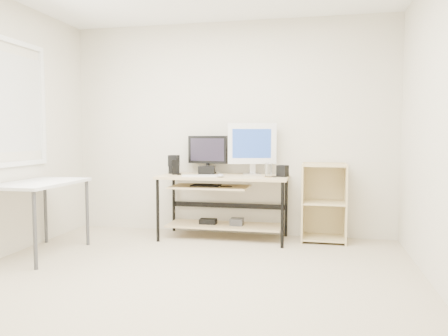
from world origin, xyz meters
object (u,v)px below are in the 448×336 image
desk (221,193)px  side_table (40,190)px  white_imac (252,145)px  audio_controller (176,167)px  shelf_unit (324,202)px  black_monitor (208,152)px

desk → side_table: (-1.65, -1.06, 0.13)m
desk → white_imac: (0.34, 0.16, 0.57)m
desk → side_table: bearing=-147.3°
side_table → audio_controller: size_ratio=5.65×
desk → white_imac: bearing=25.1°
side_table → shelf_unit: shelf_unit is taller
shelf_unit → black_monitor: bearing=178.2°
black_monitor → audio_controller: bearing=-139.0°
side_table → audio_controller: bearing=44.1°
desk → audio_controller: 0.64m
side_table → white_imac: (1.99, 1.22, 0.43)m
desk → shelf_unit: 1.19m
desk → white_imac: white_imac is taller
shelf_unit → audio_controller: (-1.74, -0.16, 0.39)m
desk → white_imac: 0.68m
desk → audio_controller: audio_controller is taller
white_imac → side_table: bearing=-162.2°
black_monitor → side_table: bearing=-128.7°
black_monitor → white_imac: (0.55, -0.05, 0.09)m
shelf_unit → black_monitor: size_ratio=1.78×
desk → shelf_unit: (1.18, 0.16, -0.09)m
side_table → audio_controller: audio_controller is taller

